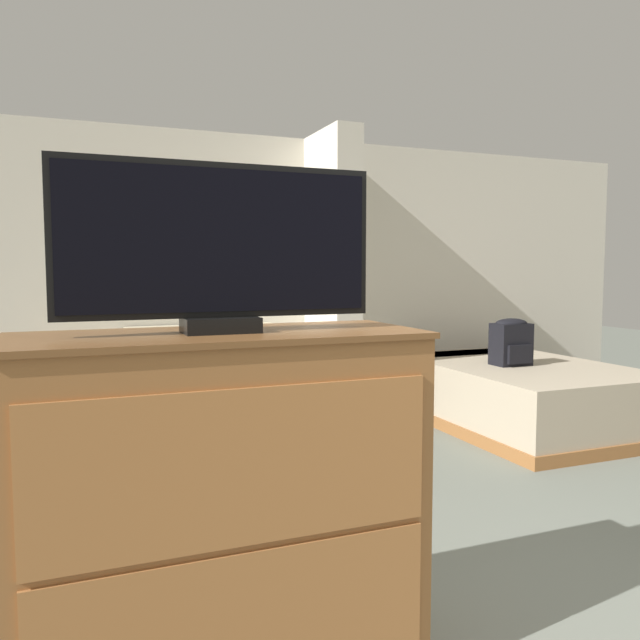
# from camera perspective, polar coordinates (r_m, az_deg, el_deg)

# --- Properties ---
(wall_back) EXTENTS (7.53, 0.16, 2.60)m
(wall_back) POSITION_cam_1_polar(r_m,az_deg,el_deg) (5.95, -2.03, 3.74)
(wall_back) COLOR silver
(wall_back) RESTS_ON ground_plane
(wall_partition_pillar) EXTENTS (0.24, 0.78, 2.60)m
(wall_partition_pillar) POSITION_cam_1_polar(r_m,az_deg,el_deg) (5.59, 1.13, 3.73)
(wall_partition_pillar) COLOR silver
(wall_partition_pillar) RESTS_ON ground_plane
(couch) EXTENTS (1.80, 0.84, 0.90)m
(couch) POSITION_cam_1_polar(r_m,az_deg,el_deg) (5.33, -10.15, -6.90)
(couch) COLOR #B7AD8E
(couch) RESTS_ON ground_plane
(coffee_table) EXTENTS (0.66, 0.54, 0.41)m
(coffee_table) POSITION_cam_1_polar(r_m,az_deg,el_deg) (4.37, -7.61, -9.08)
(coffee_table) COLOR #996033
(coffee_table) RESTS_ON ground_plane
(side_table) EXTENTS (0.47, 0.47, 0.54)m
(side_table) POSITION_cam_1_polar(r_m,az_deg,el_deg) (5.20, -22.01, -6.04)
(side_table) COLOR #996033
(side_table) RESTS_ON ground_plane
(table_lamp) EXTENTS (0.32, 0.32, 0.39)m
(table_lamp) POSITION_cam_1_polar(r_m,az_deg,el_deg) (5.15, -22.13, -2.19)
(table_lamp) COLOR tan
(table_lamp) RESTS_ON side_table
(tv_dresser) EXTENTS (1.32, 0.53, 1.19)m
(tv_dresser) POSITION_cam_1_polar(r_m,az_deg,el_deg) (2.18, -8.85, -16.87)
(tv_dresser) COLOR #996033
(tv_dresser) RESTS_ON ground_plane
(tv) EXTENTS (1.02, 0.16, 0.54)m
(tv) POSITION_cam_1_polar(r_m,az_deg,el_deg) (2.03, -9.17, 6.60)
(tv) COLOR black
(tv) RESTS_ON tv_dresser
(bed) EXTENTS (1.53, 2.14, 0.55)m
(bed) POSITION_cam_1_polar(r_m,az_deg,el_deg) (5.87, 17.81, -6.45)
(bed) COLOR #996033
(bed) RESTS_ON ground_plane
(backpack) EXTENTS (0.32, 0.24, 0.41)m
(backpack) POSITION_cam_1_polar(r_m,az_deg,el_deg) (5.69, 17.09, -1.85)
(backpack) COLOR black
(backpack) RESTS_ON bed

